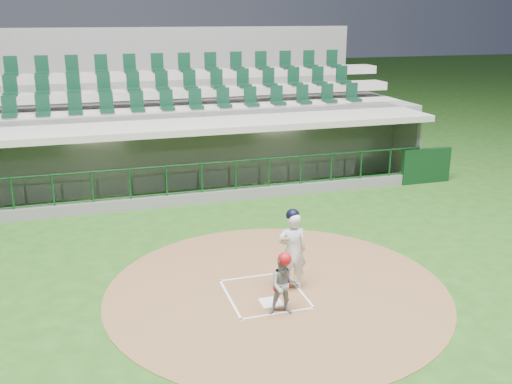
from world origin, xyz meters
TOP-DOWN VIEW (x-y plane):
  - ground at (0.00, 0.00)m, footprint 120.00×120.00m
  - dirt_circle at (0.30, -0.20)m, footprint 7.20×7.20m
  - home_plate at (0.00, -0.70)m, footprint 0.43×0.43m
  - batter_box_chalk at (0.00, -0.30)m, footprint 1.55×1.80m
  - dugout_structure at (0.06, 7.81)m, footprint 16.40×3.70m
  - seating_deck at (0.00, 10.91)m, footprint 17.00×6.72m
  - batter at (0.62, -0.21)m, footprint 0.86×0.87m
  - catcher at (0.11, -1.16)m, footprint 0.67×0.58m

SIDE VIEW (x-z plane):
  - ground at x=0.00m, z-range 0.00..0.00m
  - dirt_circle at x=0.30m, z-range 0.00..0.01m
  - batter_box_chalk at x=0.00m, z-range 0.01..0.02m
  - home_plate at x=0.00m, z-range 0.01..0.03m
  - catcher at x=0.11m, z-range 0.00..1.27m
  - batter at x=0.62m, z-range 0.01..1.79m
  - dugout_structure at x=0.06m, z-range -0.54..2.46m
  - seating_deck at x=0.00m, z-range -1.15..4.00m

